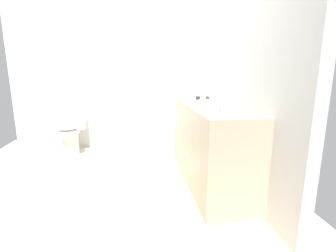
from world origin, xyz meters
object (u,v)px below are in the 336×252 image
object	(u,v)px
bath_mat	(148,167)
drinking_glass_1	(203,98)
bathtub	(154,135)
drinking_glass_2	(200,94)
amenity_basket	(203,98)
water_bottle_0	(225,99)
water_bottle_1	(225,102)
toilet	(70,131)
water_bottle_2	(233,104)
drinking_glass_0	(222,106)
sink_faucet	(230,103)
toilet_paper_roll	(51,154)
sink_basin	(212,104)

from	to	relation	value
bath_mat	drinking_glass_1	bearing A→B (deg)	-28.06
bathtub	bath_mat	bearing A→B (deg)	-102.21
drinking_glass_2	amenity_basket	world-z (taller)	drinking_glass_2
amenity_basket	bath_mat	bearing A→B (deg)	165.07
water_bottle_0	amenity_basket	distance (m)	0.66
water_bottle_1	amenity_basket	distance (m)	0.86
water_bottle_0	bath_mat	xyz separation A→B (m)	(-0.70, 0.84, -0.98)
toilet	water_bottle_0	world-z (taller)	water_bottle_0
water_bottle_1	drinking_glass_1	world-z (taller)	water_bottle_1
drinking_glass_2	drinking_glass_1	bearing A→B (deg)	-100.66
toilet	amenity_basket	xyz separation A→B (m)	(1.78, -0.88, 0.56)
water_bottle_1	drinking_glass_2	distance (m)	1.12
water_bottle_2	drinking_glass_0	bearing A→B (deg)	84.32
sink_faucet	toilet_paper_roll	size ratio (longest dim) A/B	1.38
drinking_glass_0	bathtub	bearing A→B (deg)	108.27
bathtub	water_bottle_2	size ratio (longest dim) A/B	6.44
sink_faucet	amenity_basket	world-z (taller)	sink_faucet
water_bottle_1	drinking_glass_0	xyz separation A→B (m)	(0.02, 0.13, -0.05)
amenity_basket	bathtub	bearing A→B (deg)	122.62
water_bottle_0	drinking_glass_1	size ratio (longest dim) A/B	2.33
drinking_glass_1	amenity_basket	world-z (taller)	drinking_glass_1
sink_basin	drinking_glass_2	xyz separation A→B (m)	(0.07, 0.71, 0.02)
amenity_basket	sink_basin	bearing A→B (deg)	-93.45
sink_faucet	water_bottle_2	world-z (taller)	water_bottle_2
sink_basin	water_bottle_2	xyz separation A→B (m)	(-0.02, -0.64, 0.08)
toilet	toilet_paper_roll	size ratio (longest dim) A/B	6.28
drinking_glass_1	amenity_basket	bearing A→B (deg)	76.53
sink_basin	bath_mat	bearing A→B (deg)	135.54
water_bottle_1	water_bottle_0	bearing A→B (deg)	71.00
water_bottle_0	bath_mat	distance (m)	1.47
water_bottle_2	bath_mat	distance (m)	1.72
toilet	sink_basin	world-z (taller)	sink_basin
water_bottle_1	bath_mat	distance (m)	1.56
toilet	sink_basin	xyz separation A→B (m)	(1.75, -1.33, 0.56)
sink_basin	sink_faucet	size ratio (longest dim) A/B	2.22
sink_faucet	amenity_basket	size ratio (longest dim) A/B	1.09
sink_faucet	toilet_paper_roll	bearing A→B (deg)	151.21
toilet	toilet_paper_roll	bearing A→B (deg)	-67.69
water_bottle_0	drinking_glass_0	bearing A→B (deg)	-128.73
drinking_glass_2	drinking_glass_0	bearing A→B (deg)	-93.21
water_bottle_1	toilet_paper_roll	bearing A→B (deg)	141.08
drinking_glass_1	toilet_paper_roll	bearing A→B (deg)	155.21
water_bottle_0	bathtub	bearing A→B (deg)	110.81
sink_faucet	drinking_glass_1	bearing A→B (deg)	125.59
toilet_paper_roll	bath_mat	bearing A→B (deg)	-23.26
bathtub	water_bottle_1	world-z (taller)	bathtub
sink_faucet	drinking_glass_2	size ratio (longest dim) A/B	1.61
bathtub	amenity_basket	xyz separation A→B (m)	(0.52, -0.82, 0.64)
water_bottle_0	drinking_glass_1	world-z (taller)	water_bottle_0
water_bottle_0	drinking_glass_2	size ratio (longest dim) A/B	2.16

